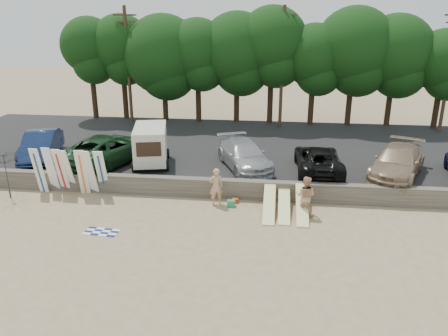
{
  "coord_description": "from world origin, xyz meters",
  "views": [
    {
      "loc": [
        1.71,
        -17.81,
        8.97
      ],
      "look_at": [
        -0.83,
        3.0,
        1.62
      ],
      "focal_mm": 35.0,
      "sensor_mm": 36.0,
      "label": 1
    }
  ],
  "objects_px": {
    "car_2": "(244,155)",
    "car_4": "(398,162)",
    "box_trailer": "(151,144)",
    "beachgoer_b": "(305,196)",
    "cooler": "(231,203)",
    "car_0": "(41,145)",
    "beachgoer_a": "(216,187)",
    "car_3": "(318,159)",
    "car_1": "(108,149)",
    "beach_umbrella": "(6,175)"
  },
  "relations": [
    {
      "from": "car_2",
      "to": "car_4",
      "type": "distance_m",
      "value": 8.33
    },
    {
      "from": "car_4",
      "to": "box_trailer",
      "type": "bearing_deg",
      "value": -157.38
    },
    {
      "from": "beachgoer_b",
      "to": "cooler",
      "type": "relative_size",
      "value": 5.1
    },
    {
      "from": "car_0",
      "to": "cooler",
      "type": "height_order",
      "value": "car_0"
    },
    {
      "from": "beachgoer_a",
      "to": "cooler",
      "type": "bearing_deg",
      "value": 150.07
    },
    {
      "from": "box_trailer",
      "to": "car_2",
      "type": "bearing_deg",
      "value": -11.99
    },
    {
      "from": "beachgoer_b",
      "to": "cooler",
      "type": "xyz_separation_m",
      "value": [
        -3.56,
        0.56,
        -0.81
      ]
    },
    {
      "from": "car_3",
      "to": "car_1",
      "type": "bearing_deg",
      "value": -1.83
    },
    {
      "from": "car_1",
      "to": "car_2",
      "type": "height_order",
      "value": "car_1"
    },
    {
      "from": "car_1",
      "to": "car_3",
      "type": "distance_m",
      "value": 12.12
    },
    {
      "from": "car_3",
      "to": "cooler",
      "type": "xyz_separation_m",
      "value": [
        -4.47,
        -3.76,
        -1.26
      ]
    },
    {
      "from": "car_4",
      "to": "beachgoer_a",
      "type": "relative_size",
      "value": 2.92
    },
    {
      "from": "car_2",
      "to": "cooler",
      "type": "distance_m",
      "value": 4.13
    },
    {
      "from": "car_1",
      "to": "car_3",
      "type": "height_order",
      "value": "car_1"
    },
    {
      "from": "box_trailer",
      "to": "beachgoer_b",
      "type": "relative_size",
      "value": 1.99
    },
    {
      "from": "car_3",
      "to": "car_4",
      "type": "bearing_deg",
      "value": 174.91
    },
    {
      "from": "beachgoer_a",
      "to": "beach_umbrella",
      "type": "distance_m",
      "value": 10.82
    },
    {
      "from": "car_3",
      "to": "cooler",
      "type": "height_order",
      "value": "car_3"
    },
    {
      "from": "car_3",
      "to": "beachgoer_b",
      "type": "bearing_deg",
      "value": 76.41
    },
    {
      "from": "car_1",
      "to": "beachgoer_b",
      "type": "bearing_deg",
      "value": 178.04
    },
    {
      "from": "cooler",
      "to": "beach_umbrella",
      "type": "height_order",
      "value": "beach_umbrella"
    },
    {
      "from": "box_trailer",
      "to": "car_1",
      "type": "distance_m",
      "value": 2.59
    },
    {
      "from": "box_trailer",
      "to": "car_0",
      "type": "relative_size",
      "value": 0.77
    },
    {
      "from": "car_3",
      "to": "beachgoer_b",
      "type": "xyz_separation_m",
      "value": [
        -0.91,
        -4.32,
        -0.45
      ]
    },
    {
      "from": "car_1",
      "to": "cooler",
      "type": "relative_size",
      "value": 16.45
    },
    {
      "from": "car_3",
      "to": "box_trailer",
      "type": "bearing_deg",
      "value": -2.0
    },
    {
      "from": "car_4",
      "to": "car_2",
      "type": "bearing_deg",
      "value": -158.9
    },
    {
      "from": "car_2",
      "to": "car_1",
      "type": "bearing_deg",
      "value": 157.67
    },
    {
      "from": "box_trailer",
      "to": "car_1",
      "type": "relative_size",
      "value": 0.62
    },
    {
      "from": "beach_umbrella",
      "to": "car_3",
      "type": "bearing_deg",
      "value": 14.16
    },
    {
      "from": "box_trailer",
      "to": "cooler",
      "type": "height_order",
      "value": "box_trailer"
    },
    {
      "from": "car_1",
      "to": "cooler",
      "type": "bearing_deg",
      "value": 172.93
    },
    {
      "from": "car_1",
      "to": "beach_umbrella",
      "type": "height_order",
      "value": "beach_umbrella"
    },
    {
      "from": "car_1",
      "to": "beachgoer_b",
      "type": "relative_size",
      "value": 3.22
    },
    {
      "from": "cooler",
      "to": "beach_umbrella",
      "type": "xyz_separation_m",
      "value": [
        -11.58,
        -0.29,
        1.08
      ]
    },
    {
      "from": "car_4",
      "to": "beach_umbrella",
      "type": "relative_size",
      "value": 2.01
    },
    {
      "from": "car_0",
      "to": "cooler",
      "type": "xyz_separation_m",
      "value": [
        12.03,
        -4.13,
        -1.37
      ]
    },
    {
      "from": "car_2",
      "to": "beachgoer_a",
      "type": "xyz_separation_m",
      "value": [
        -1.1,
        -3.73,
        -0.5
      ]
    },
    {
      "from": "box_trailer",
      "to": "car_3",
      "type": "distance_m",
      "value": 9.58
    },
    {
      "from": "car_2",
      "to": "car_4",
      "type": "height_order",
      "value": "car_4"
    },
    {
      "from": "car_4",
      "to": "beach_umbrella",
      "type": "height_order",
      "value": "beach_umbrella"
    },
    {
      "from": "cooler",
      "to": "car_3",
      "type": "bearing_deg",
      "value": 35.63
    },
    {
      "from": "cooler",
      "to": "beach_umbrella",
      "type": "distance_m",
      "value": 11.63
    },
    {
      "from": "car_3",
      "to": "beach_umbrella",
      "type": "distance_m",
      "value": 16.55
    },
    {
      "from": "beachgoer_a",
      "to": "car_1",
      "type": "bearing_deg",
      "value": -44.77
    },
    {
      "from": "box_trailer",
      "to": "car_0",
      "type": "bearing_deg",
      "value": 164.13
    },
    {
      "from": "car_1",
      "to": "car_3",
      "type": "xyz_separation_m",
      "value": [
        12.12,
        -0.02,
        -0.15
      ]
    },
    {
      "from": "beachgoer_a",
      "to": "car_0",
      "type": "bearing_deg",
      "value": -36.52
    },
    {
      "from": "beachgoer_a",
      "to": "box_trailer",
      "type": "bearing_deg",
      "value": -57.14
    },
    {
      "from": "car_0",
      "to": "beach_umbrella",
      "type": "xyz_separation_m",
      "value": [
        0.46,
        -4.42,
        -0.29
      ]
    }
  ]
}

